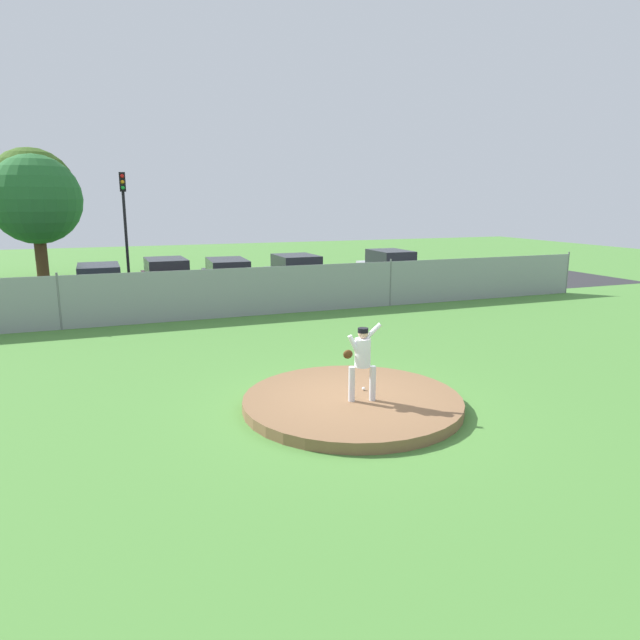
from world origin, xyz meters
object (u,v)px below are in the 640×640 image
Objects in this scene: pitcher_youth at (362,357)px; parked_car_teal at (100,286)px; parked_car_slate at (296,276)px; parked_car_silver at (390,269)px; baseball at (364,389)px; parked_car_burgundy at (167,280)px; traffic_light_near at (124,211)px; parked_car_charcoal at (228,279)px; traffic_cone_orange at (367,288)px.

pitcher_youth reaches higher than parked_car_teal.
parked_car_silver is at bearing 7.87° from parked_car_slate.
baseball is 14.15m from parked_car_slate.
baseball is at bearing -102.55° from parked_car_slate.
parked_car_teal is at bearing 109.20° from pitcher_youth.
traffic_light_near reaches higher than parked_car_burgundy.
baseball is 0.02× the size of parked_car_slate.
parked_car_teal is 13.60m from parked_car_silver.
parked_car_charcoal is 8.73× the size of traffic_cone_orange.
parked_car_charcoal is 2.61m from parked_car_burgundy.
parked_car_slate is 9.03m from traffic_light_near.
parked_car_charcoal is at bearing 177.37° from parked_car_slate.
traffic_cone_orange is (8.73, -1.75, -0.58)m from parked_car_burgundy.
pitcher_youth is at bearing -79.07° from traffic_light_near.
parked_car_teal is at bearing -166.25° from parked_car_burgundy.
parked_car_charcoal reaches higher than baseball.
parked_car_charcoal is 1.08× the size of parked_car_silver.
parked_car_charcoal is at bearing 88.96° from pitcher_youth.
traffic_light_near reaches higher than pitcher_youth.
pitcher_youth is at bearing -119.65° from parked_car_silver.
pitcher_youth is 2.93× the size of traffic_cone_orange.
traffic_light_near is (-1.41, 4.12, 2.90)m from parked_car_burgundy.
parked_car_slate is 3.13m from parked_car_charcoal.
parked_car_burgundy reaches higher than traffic_cone_orange.
traffic_cone_orange is at bearing -19.41° from parked_car_slate.
traffic_light_near reaches higher than traffic_cone_orange.
traffic_light_near is (-7.08, 4.80, 2.89)m from parked_car_slate.
parked_car_slate is at bearing 77.45° from baseball.
parked_car_burgundy is (2.71, 0.66, 0.02)m from parked_car_teal.
parked_car_burgundy reaches higher than baseball.
parked_car_slate reaches higher than traffic_cone_orange.
parked_car_teal is at bearing -105.23° from traffic_light_near.
parked_car_silver reaches higher than parked_car_burgundy.
parked_car_charcoal is (5.26, 0.13, 0.01)m from parked_car_teal.
parked_car_silver is (8.27, 14.52, 0.59)m from baseball.
traffic_light_near is at bearing 100.93° from pitcher_youth.
parked_car_silver is at bearing 40.03° from traffic_cone_orange.
parked_car_charcoal is 6.32m from traffic_cone_orange.
traffic_light_near reaches higher than parked_car_slate.
parked_car_charcoal is at bearing 90.20° from baseball.
traffic_cone_orange is at bearing -139.97° from parked_car_silver.
traffic_light_near is (-3.70, 19.15, 2.58)m from pitcher_youth.
parked_car_charcoal is (-0.05, 13.94, 0.57)m from baseball.
baseball is 14.12m from traffic_cone_orange.
baseball is at bearing 60.57° from pitcher_youth.
parked_car_charcoal is at bearing -49.59° from traffic_light_near.
parked_car_burgundy is (-2.60, 14.47, 0.58)m from baseball.
parked_car_silver reaches higher than baseball.
parked_car_burgundy reaches higher than parked_car_teal.
traffic_light_near is (-4.01, 18.60, 3.48)m from baseball.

